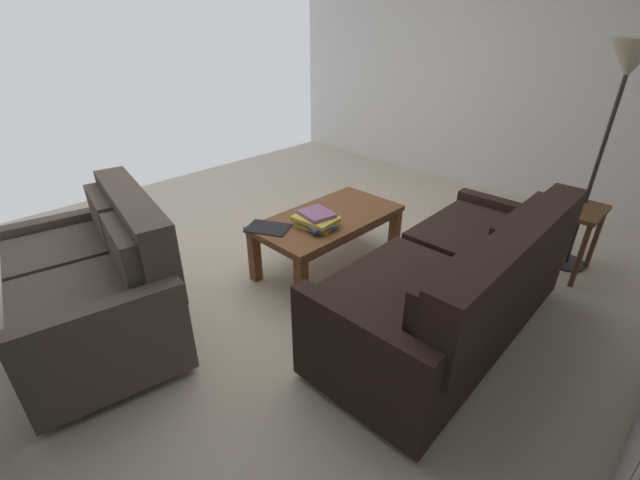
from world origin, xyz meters
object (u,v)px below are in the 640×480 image
at_px(book_stack, 316,220).
at_px(tv_remote, 314,211).
at_px(end_table, 568,218).
at_px(coffee_mug, 565,200).
at_px(loose_magazine, 268,228).
at_px(coffee_table, 328,224).
at_px(sofa_main, 457,286).
at_px(loveseat_near, 99,283).
at_px(floor_lamp, 623,84).

xyz_separation_m(book_stack, tv_remote, (-0.15, -0.18, -0.04)).
distance_m(end_table, book_stack, 1.86).
distance_m(coffee_mug, book_stack, 1.79).
bearing_deg(loose_magazine, coffee_table, -47.93).
xyz_separation_m(sofa_main, coffee_mug, (-1.23, 0.14, 0.21)).
bearing_deg(end_table, coffee_mug, -38.07).
bearing_deg(end_table, tv_remote, -48.02).
bearing_deg(coffee_table, loveseat_near, -15.12).
bearing_deg(coffee_table, book_stack, 17.38).
bearing_deg(end_table, coffee_table, -46.17).
height_order(coffee_table, loose_magazine, loose_magazine).
relative_size(end_table, book_stack, 1.60).
distance_m(coffee_mug, loose_magazine, 2.13).
distance_m(loveseat_near, book_stack, 1.41).
height_order(sofa_main, end_table, sofa_main).
distance_m(floor_lamp, coffee_mug, 0.80).
relative_size(loveseat_near, coffee_mug, 13.64).
height_order(loveseat_near, book_stack, loveseat_near).
relative_size(coffee_table, tv_remote, 6.80).
xyz_separation_m(tv_remote, loose_magazine, (0.41, -0.04, -0.01)).
height_order(end_table, tv_remote, end_table).
bearing_deg(book_stack, tv_remote, -130.97).
bearing_deg(book_stack, loveseat_near, -19.38).
relative_size(coffee_table, book_stack, 3.37).
relative_size(floor_lamp, coffee_mug, 15.92).
bearing_deg(loose_magazine, book_stack, -68.16).
bearing_deg(tv_remote, coffee_table, 104.58).
bearing_deg(end_table, book_stack, -40.79).
bearing_deg(coffee_mug, coffee_table, -46.48).
bearing_deg(coffee_table, loose_magazine, -19.41).
distance_m(end_table, floor_lamp, 0.94).
xyz_separation_m(coffee_table, coffee_mug, (-1.17, 1.23, 0.21)).
xyz_separation_m(loveseat_near, book_stack, (-1.33, 0.47, 0.11)).
distance_m(tv_remote, loose_magazine, 0.41).
relative_size(sofa_main, coffee_table, 1.62).
height_order(floor_lamp, book_stack, floor_lamp).
relative_size(coffee_mug, book_stack, 0.31).
bearing_deg(tv_remote, sofa_main, 88.52).
xyz_separation_m(coffee_mug, loose_magazine, (1.61, -1.39, -0.14)).
distance_m(end_table, loose_magazine, 2.19).
xyz_separation_m(sofa_main, floor_lamp, (-1.41, 0.23, 0.99)).
distance_m(sofa_main, loose_magazine, 1.31).
xyz_separation_m(coffee_table, end_table, (-1.22, 1.27, 0.06)).
distance_m(end_table, coffee_mug, 0.16).
distance_m(coffee_table, book_stack, 0.23).
distance_m(coffee_table, tv_remote, 0.15).
bearing_deg(floor_lamp, coffee_mug, -26.05).
xyz_separation_m(end_table, loose_magazine, (1.66, -1.43, 0.01)).
bearing_deg(book_stack, coffee_table, -162.62).
height_order(end_table, loose_magazine, end_table).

